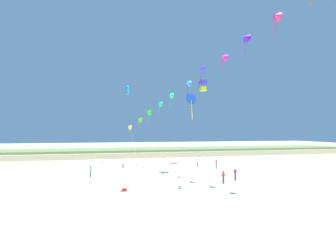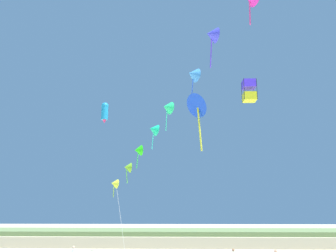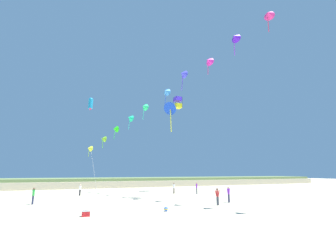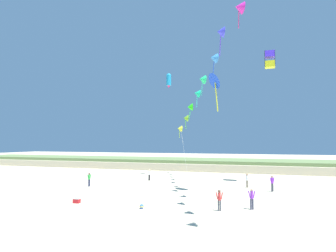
# 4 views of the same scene
# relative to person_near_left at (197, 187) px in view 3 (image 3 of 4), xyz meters

# --- Properties ---
(ground_plane) EXTENTS (240.00, 240.00, 0.00)m
(ground_plane) POSITION_rel_person_near_left_xyz_m (-9.62, -15.55, -1.02)
(ground_plane) COLOR beige
(dune_ridge) EXTENTS (120.00, 13.70, 1.95)m
(dune_ridge) POSITION_rel_person_near_left_xyz_m (-9.62, 24.84, -0.05)
(dune_ridge) COLOR beige
(dune_ridge) RESTS_ON ground
(person_near_left) EXTENTS (0.51, 0.48, 1.76)m
(person_near_left) POSITION_rel_person_near_left_xyz_m (0.00, 0.00, 0.00)
(person_near_left) COLOR #474C56
(person_near_left) RESTS_ON ground
(person_near_right) EXTENTS (0.38, 0.49, 1.56)m
(person_near_right) POSITION_rel_person_near_left_xyz_m (-16.26, 4.41, -0.12)
(person_near_right) COLOR black
(person_near_right) RESTS_ON ground
(person_mid_center) EXTENTS (0.58, 0.22, 1.65)m
(person_mid_center) POSITION_rel_person_near_left_xyz_m (-3.90, -10.99, -0.07)
(person_mid_center) COLOR #474C56
(person_mid_center) RESTS_ON ground
(person_far_left) EXTENTS (0.58, 0.31, 1.69)m
(person_far_left) POSITION_rel_person_near_left_xyz_m (-1.54, -9.67, -0.04)
(person_far_left) COLOR #282D4C
(person_far_left) RESTS_ON ground
(person_far_right) EXTENTS (0.23, 0.58, 1.65)m
(person_far_right) POSITION_rel_person_near_left_xyz_m (-20.94, -3.21, -0.06)
(person_far_right) COLOR #282D4C
(person_far_right) RESTS_ON ground
(person_far_center) EXTENTS (0.55, 0.30, 1.63)m
(person_far_center) POSITION_rel_person_near_left_xyz_m (-2.80, 2.14, -0.08)
(person_far_center) COLOR #726656
(person_far_center) RESTS_ON ground
(kite_banner_string) EXTENTS (18.64, 34.11, 22.38)m
(kite_banner_string) POSITION_rel_person_near_left_xyz_m (-6.09, -1.95, 13.59)
(kite_banner_string) COLOR #D8E937
(large_kite_low_lead) EXTENTS (2.26, 2.31, 4.35)m
(large_kite_low_lead) POSITION_rel_person_near_left_xyz_m (-5.47, -2.91, 10.95)
(large_kite_low_lead) COLOR blue
(large_kite_mid_trail) EXTENTS (1.01, 1.02, 2.38)m
(large_kite_mid_trail) POSITION_rel_person_near_left_xyz_m (-15.41, 10.32, 14.28)
(large_kite_mid_trail) COLOR #1C93C7
(large_kite_high_solo) EXTENTS (1.32, 1.32, 2.14)m
(large_kite_high_solo) POSITION_rel_person_near_left_xyz_m (-0.03, 6.35, 15.15)
(large_kite_high_solo) COLOR yellow
(beach_cooler) EXTENTS (0.58, 0.41, 0.46)m
(beach_cooler) POSITION_rel_person_near_left_xyz_m (-16.26, -12.07, -0.81)
(beach_cooler) COLOR red
(beach_cooler) RESTS_ON ground
(beach_ball) EXTENTS (0.36, 0.36, 0.36)m
(beach_ball) POSITION_rel_person_near_left_xyz_m (-9.94, -12.24, -0.84)
(beach_ball) COLOR blue
(beach_ball) RESTS_ON ground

